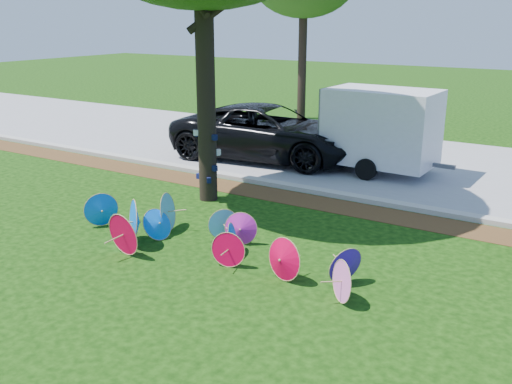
{
  "coord_description": "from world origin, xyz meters",
  "views": [
    {
      "loc": [
        6.3,
        -7.37,
        4.31
      ],
      "look_at": [
        0.5,
        2.0,
        0.9
      ],
      "focal_mm": 40.0,
      "sensor_mm": 36.0,
      "label": 1
    }
  ],
  "objects": [
    {
      "name": "ground",
      "position": [
        0.0,
        0.0,
        0.0
      ],
      "size": [
        90.0,
        90.0,
        0.0
      ],
      "primitive_type": "plane",
      "color": "black",
      "rests_on": "ground"
    },
    {
      "name": "mulch_strip",
      "position": [
        0.0,
        4.5,
        0.01
      ],
      "size": [
        90.0,
        1.0,
        0.01
      ],
      "primitive_type": "cube",
      "color": "#472D16",
      "rests_on": "ground"
    },
    {
      "name": "curb",
      "position": [
        0.0,
        5.2,
        0.06
      ],
      "size": [
        90.0,
        0.3,
        0.12
      ],
      "primitive_type": "cube",
      "color": "#B7B5AD",
      "rests_on": "ground"
    },
    {
      "name": "street",
      "position": [
        0.0,
        9.35,
        0.01
      ],
      "size": [
        90.0,
        8.0,
        0.01
      ],
      "primitive_type": "cube",
      "color": "gray",
      "rests_on": "ground"
    },
    {
      "name": "parasol_pile",
      "position": [
        0.0,
        0.59,
        0.38
      ],
      "size": [
        6.27,
        2.07,
        0.92
      ],
      "color": "#D40034",
      "rests_on": "ground"
    },
    {
      "name": "black_van",
      "position": [
        -2.57,
        7.7,
        0.84
      ],
      "size": [
        6.33,
        3.46,
        1.68
      ],
      "primitive_type": "imported",
      "rotation": [
        0.0,
        0.0,
        1.68
      ],
      "color": "black",
      "rests_on": "ground"
    },
    {
      "name": "cargo_trailer",
      "position": [
        0.97,
        7.96,
        1.34
      ],
      "size": [
        3.03,
        1.98,
        2.67
      ],
      "primitive_type": "cube",
      "rotation": [
        0.0,
        0.0,
        -0.04
      ],
      "color": "white",
      "rests_on": "ground"
    }
  ]
}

